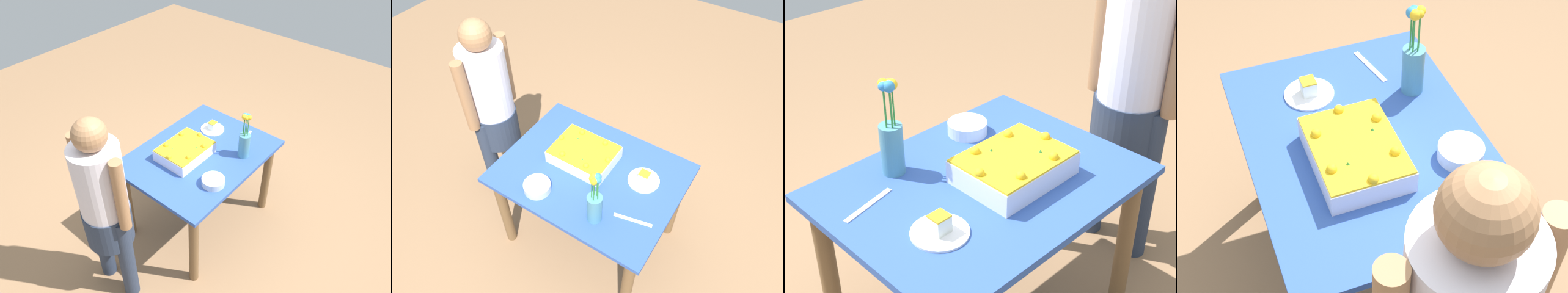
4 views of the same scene
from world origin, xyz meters
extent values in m
plane|color=#966F4C|center=(0.00, 0.00, 0.00)|extent=(8.00, 8.00, 0.00)
cube|color=#2E51A3|center=(0.00, 0.00, 0.73)|extent=(1.11, 0.84, 0.03)
cylinder|color=brown|center=(-0.48, -0.35, 0.36)|extent=(0.07, 0.07, 0.71)
cylinder|color=brown|center=(0.48, -0.35, 0.36)|extent=(0.07, 0.07, 0.71)
cylinder|color=brown|center=(-0.48, 0.35, 0.36)|extent=(0.07, 0.07, 0.71)
cylinder|color=brown|center=(0.48, 0.35, 0.36)|extent=(0.07, 0.07, 0.71)
cube|color=white|center=(-0.09, 0.07, 0.79)|extent=(0.39, 0.30, 0.09)
cube|color=gold|center=(-0.09, 0.07, 0.84)|extent=(0.38, 0.29, 0.01)
sphere|color=gold|center=(0.08, 0.07, 0.85)|extent=(0.04, 0.04, 0.04)
sphere|color=gold|center=(-0.01, 0.18, 0.85)|extent=(0.04, 0.04, 0.04)
sphere|color=gold|center=(-0.18, 0.18, 0.85)|extent=(0.04, 0.04, 0.04)
sphere|color=gold|center=(-0.27, 0.07, 0.85)|extent=(0.04, 0.04, 0.04)
sphere|color=gold|center=(-0.18, -0.04, 0.85)|extent=(0.04, 0.04, 0.04)
sphere|color=gold|center=(-0.01, -0.04, 0.85)|extent=(0.04, 0.04, 0.04)
cone|color=#2D8438|center=(-0.18, 0.12, 0.84)|extent=(0.02, 0.02, 0.02)
cone|color=#2D8438|center=(-0.06, -0.01, 0.84)|extent=(0.02, 0.02, 0.02)
cylinder|color=white|center=(0.31, 0.12, 0.75)|extent=(0.19, 0.19, 0.01)
cube|color=white|center=(0.31, 0.12, 0.78)|extent=(0.06, 0.06, 0.06)
cube|color=gold|center=(0.31, 0.12, 0.81)|extent=(0.06, 0.06, 0.01)
cube|color=silver|center=(0.38, -0.16, 0.75)|extent=(0.22, 0.07, 0.00)
cylinder|color=teal|center=(0.19, -0.27, 0.84)|extent=(0.09, 0.09, 0.20)
cylinder|color=#2D8438|center=(0.21, -0.27, 1.02)|extent=(0.01, 0.01, 0.16)
sphere|color=#2C7BCC|center=(0.21, -0.27, 1.10)|extent=(0.03, 0.03, 0.03)
cylinder|color=#2D8438|center=(0.20, -0.25, 1.02)|extent=(0.01, 0.01, 0.16)
sphere|color=#307FBA|center=(0.20, -0.25, 1.10)|extent=(0.04, 0.04, 0.04)
cylinder|color=#2D8438|center=(0.18, -0.26, 1.02)|extent=(0.01, 0.01, 0.16)
sphere|color=yellow|center=(0.18, -0.26, 1.10)|extent=(0.04, 0.04, 0.04)
cylinder|color=#2D8438|center=(0.18, -0.27, 1.02)|extent=(0.01, 0.01, 0.16)
sphere|color=yellow|center=(0.18, -0.27, 1.10)|extent=(0.03, 0.03, 0.03)
cylinder|color=#2D8438|center=(0.20, -0.28, 1.02)|extent=(0.01, 0.01, 0.16)
sphere|color=yellow|center=(0.20, -0.28, 1.10)|extent=(0.04, 0.04, 0.04)
cylinder|color=silver|center=(-0.20, -0.28, 0.77)|extent=(0.16, 0.16, 0.05)
cylinder|color=#28344B|center=(-0.86, -0.06, 0.39)|extent=(0.11, 0.11, 0.78)
cylinder|color=#28344B|center=(-0.86, 0.20, 0.39)|extent=(0.11, 0.11, 0.78)
cylinder|color=#28344B|center=(-0.86, 0.07, 0.66)|extent=(0.31, 0.32, 0.28)
cylinder|color=silver|center=(-0.86, 0.07, 1.04)|extent=(0.30, 0.30, 0.52)
sphere|color=#A0704A|center=(-0.86, 0.07, 1.39)|extent=(0.20, 0.20, 0.20)
cylinder|color=#A0704A|center=(-0.86, -0.12, 1.04)|extent=(0.08, 0.08, 0.52)
cylinder|color=#A0704A|center=(-0.86, 0.25, 1.04)|extent=(0.08, 0.08, 0.52)
camera|label=1|loc=(-1.73, -1.42, 2.62)|focal=35.00mm
camera|label=2|loc=(0.79, -1.26, 2.60)|focal=35.00mm
camera|label=3|loc=(1.26, 1.27, 1.99)|focal=55.00mm
camera|label=4|loc=(-1.42, 0.51, 2.29)|focal=55.00mm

